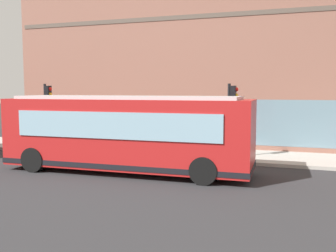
{
  "coord_description": "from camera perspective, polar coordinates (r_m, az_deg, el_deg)",
  "views": [
    {
      "loc": [
        -13.94,
        -5.3,
        3.34
      ],
      "look_at": [
        1.59,
        -0.09,
        1.73
      ],
      "focal_mm": 40.21,
      "sensor_mm": 36.0,
      "label": 1
    }
  ],
  "objects": [
    {
      "name": "ground",
      "position": [
        15.28,
        -2.25,
        -7.02
      ],
      "size": [
        120.0,
        120.0,
        0.0
      ],
      "primitive_type": "plane",
      "color": "#2D2D30"
    },
    {
      "name": "sidewalk_curb",
      "position": [
        19.35,
        2.36,
        -4.11
      ],
      "size": [
        3.56,
        40.0,
        0.15
      ],
      "primitive_type": "cube",
      "color": "#B2ADA3",
      "rests_on": "ground"
    },
    {
      "name": "building_corner",
      "position": [
        24.58,
        6.08,
        13.13
      ],
      "size": [
        7.43,
        22.41,
        13.16
      ],
      "color": "#8C5B4C",
      "rests_on": "ground"
    },
    {
      "name": "city_bus_nearside",
      "position": [
        15.22,
        -6.35,
        -1.17
      ],
      "size": [
        2.78,
        10.09,
        3.07
      ],
      "color": "red",
      "rests_on": "ground"
    },
    {
      "name": "traffic_light_near_corner",
      "position": [
        17.45,
        9.64,
        2.94
      ],
      "size": [
        0.32,
        0.49,
        3.45
      ],
      "color": "black",
      "rests_on": "sidewalk_curb"
    },
    {
      "name": "traffic_light_down_block",
      "position": [
        21.02,
        -17.81,
        3.24
      ],
      "size": [
        0.32,
        0.49,
        3.47
      ],
      "color": "black",
      "rests_on": "sidewalk_curb"
    },
    {
      "name": "fire_hydrant",
      "position": [
        18.83,
        4.48,
        -3.05
      ],
      "size": [
        0.35,
        0.35,
        0.74
      ],
      "color": "red",
      "rests_on": "sidewalk_curb"
    },
    {
      "name": "pedestrian_near_building_entrance",
      "position": [
        22.6,
        -16.89,
        -0.12
      ],
      "size": [
        0.32,
        0.32,
        1.78
      ],
      "color": "black",
      "rests_on": "sidewalk_curb"
    }
  ]
}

